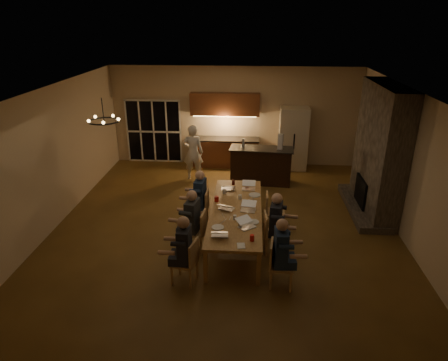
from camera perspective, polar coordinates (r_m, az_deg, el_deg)
floor at (r=9.52m, az=0.13°, el=-6.70°), size 9.00×9.00×0.00m
back_wall at (r=13.18m, az=1.53°, el=9.14°), size 8.00×0.04×3.20m
left_wall at (r=9.96m, az=-23.65°, el=2.75°), size 0.04×9.00×3.20m
right_wall at (r=9.48m, az=25.18°, el=1.55°), size 0.04×9.00×3.20m
ceiling at (r=8.43m, az=0.15°, el=12.77°), size 8.00×9.00×0.04m
french_doors at (r=13.65m, az=-9.98°, el=6.90°), size 1.86×0.08×2.10m
fireplace at (r=10.44m, az=21.38°, el=3.97°), size 0.58×2.50×3.20m
kitchenette at (r=12.98m, az=0.11°, el=7.12°), size 2.24×0.68×2.40m
refrigerator at (r=13.03m, az=9.84°, el=5.93°), size 0.90×0.68×2.00m
dining_table at (r=8.86m, az=1.70°, el=-6.34°), size 1.10×3.30×0.75m
bar_island at (r=11.85m, az=5.31°, el=2.13°), size 1.89×0.83×1.08m
chair_left_near at (r=7.55m, az=-5.70°, el=-11.43°), size 0.53×0.53×0.89m
chair_left_mid at (r=8.50m, az=-4.26°, el=-7.17°), size 0.48×0.48×0.89m
chair_left_far at (r=9.43m, az=-3.62°, el=-3.98°), size 0.46×0.46×0.89m
chair_right_near at (r=7.50m, az=8.25°, el=-11.81°), size 0.48×0.48×0.89m
chair_right_mid at (r=8.46m, az=7.25°, el=-7.48°), size 0.48×0.48×0.89m
chair_right_far at (r=9.32m, az=7.32°, el=-4.49°), size 0.45×0.45×0.89m
person_left_near at (r=7.40m, az=-5.65°, el=-9.92°), size 0.61×0.61×1.38m
person_right_near at (r=7.36m, az=8.07°, el=-10.26°), size 0.63×0.63×1.38m
person_left_mid at (r=8.38m, az=-4.50°, el=-5.76°), size 0.71×0.71×1.38m
person_right_mid at (r=8.29m, az=7.38°, el=-6.20°), size 0.69×0.69×1.38m
person_left_far at (r=9.36m, az=-3.39°, el=-2.55°), size 0.66×0.66×1.38m
standing_person at (r=12.04m, az=-4.44°, el=4.03°), size 0.62×0.41×1.68m
chandelier at (r=8.17m, az=-16.77°, el=8.14°), size 0.61×0.61×0.03m
laptop_a at (r=7.67m, az=-0.61°, el=-7.07°), size 0.33×0.29×0.23m
laptop_b at (r=7.94m, az=3.32°, el=-5.99°), size 0.42×0.42×0.23m
laptop_c at (r=8.66m, az=0.36°, el=-3.39°), size 0.39×0.37×0.23m
laptop_d at (r=8.60m, az=3.47°, el=-3.65°), size 0.35×0.32×0.23m
laptop_e at (r=9.62m, az=0.58°, el=-0.64°), size 0.35×0.31×0.23m
laptop_f at (r=9.63m, az=3.56°, el=-0.66°), size 0.33×0.29×0.23m
mug_front at (r=8.25m, az=1.55°, el=-5.29°), size 0.07×0.07×0.10m
mug_mid at (r=9.15m, az=2.31°, el=-2.37°), size 0.08×0.08×0.10m
mug_back at (r=9.43m, az=0.07°, el=-1.57°), size 0.09×0.09×0.10m
redcup_near at (r=7.53m, az=4.02°, el=-8.18°), size 0.08×0.08×0.12m
redcup_mid at (r=9.03m, az=-1.06°, el=-2.65°), size 0.10×0.10×0.12m
redcup_far at (r=9.87m, az=3.24°, el=-0.39°), size 0.08×0.08×0.12m
can_silver at (r=8.03m, az=2.28°, el=-6.04°), size 0.07×0.07×0.12m
can_cola at (r=9.91m, az=1.35°, el=-0.28°), size 0.07×0.07×0.12m
can_right at (r=8.87m, az=4.14°, el=-3.18°), size 0.06×0.06×0.12m
plate_near at (r=8.18m, az=4.22°, el=-5.92°), size 0.23×0.23×0.02m
plate_left at (r=7.97m, az=-0.89°, el=-6.70°), size 0.25×0.25×0.02m
plate_far at (r=9.37m, az=4.39°, el=-2.07°), size 0.27×0.27×0.02m
notepad at (r=7.39m, az=2.46°, el=-9.29°), size 0.17×0.22×0.01m
bar_bottle at (r=11.74m, az=2.78°, el=5.42°), size 0.07×0.07×0.24m
bar_blender at (r=11.59m, az=8.06°, el=5.51°), size 0.17×0.17×0.44m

